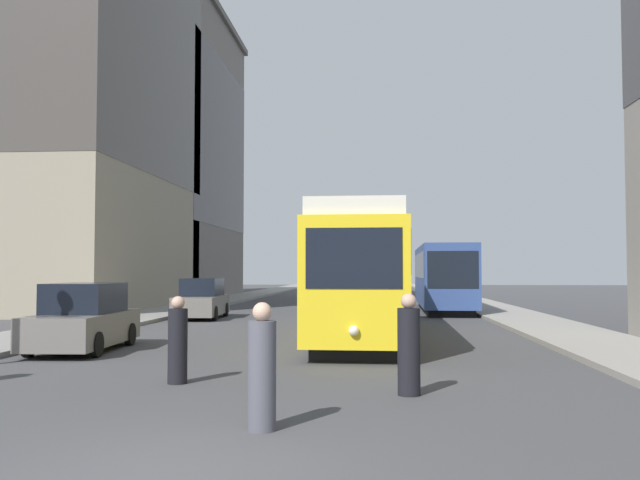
% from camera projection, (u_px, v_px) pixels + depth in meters
% --- Properties ---
extents(ground_plane, '(200.00, 200.00, 0.00)m').
position_uv_depth(ground_plane, '(167.00, 476.00, 7.19)').
color(ground_plane, '#424244').
extents(sidewalk_left, '(3.15, 120.00, 0.15)m').
position_uv_depth(sidewalk_left, '(221.00, 301.00, 47.72)').
color(sidewalk_left, gray).
rests_on(sidewalk_left, ground).
extents(sidewalk_right, '(3.15, 120.00, 0.15)m').
position_uv_depth(sidewalk_right, '(470.00, 302.00, 46.33)').
color(sidewalk_right, gray).
rests_on(sidewalk_right, ground).
extents(streetcar, '(2.90, 14.07, 3.89)m').
position_uv_depth(streetcar, '(365.00, 273.00, 22.46)').
color(streetcar, black).
rests_on(streetcar, ground).
extents(transit_bus, '(2.83, 12.01, 3.45)m').
position_uv_depth(transit_bus, '(443.00, 275.00, 37.01)').
color(transit_bus, black).
rests_on(transit_bus, ground).
extents(parked_car_left_near, '(2.08, 4.58, 1.82)m').
position_uv_depth(parked_car_left_near, '(84.00, 319.00, 18.50)').
color(parked_car_left_near, black).
rests_on(parked_car_left_near, ground).
extents(parked_car_left_mid, '(2.08, 4.77, 1.82)m').
position_uv_depth(parked_car_left_mid, '(202.00, 300.00, 31.05)').
color(parked_car_left_mid, black).
rests_on(parked_car_left_mid, ground).
extents(pedestrian_crossing_near, '(0.39, 0.39, 1.76)m').
position_uv_depth(pedestrian_crossing_near, '(409.00, 348.00, 11.87)').
color(pedestrian_crossing_near, black).
rests_on(pedestrian_crossing_near, ground).
extents(pedestrian_crossing_far, '(0.37, 0.37, 1.67)m').
position_uv_depth(pedestrian_crossing_far, '(178.00, 343.00, 13.11)').
color(pedestrian_crossing_far, black).
rests_on(pedestrian_crossing_far, ground).
extents(pedestrian_on_sidewalk, '(0.39, 0.39, 1.73)m').
position_uv_depth(pedestrian_on_sidewalk, '(262.00, 371.00, 9.26)').
color(pedestrian_on_sidewalk, '#4C4C56').
rests_on(pedestrian_on_sidewalk, ground).
extents(building_left_corner, '(14.79, 18.13, 23.02)m').
position_uv_depth(building_left_corner, '(137.00, 152.00, 55.94)').
color(building_left_corner, slate).
rests_on(building_left_corner, ground).
extents(building_left_midblock, '(14.70, 18.48, 30.40)m').
position_uv_depth(building_left_midblock, '(43.00, 40.00, 40.09)').
color(building_left_midblock, gray).
rests_on(building_left_midblock, ground).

